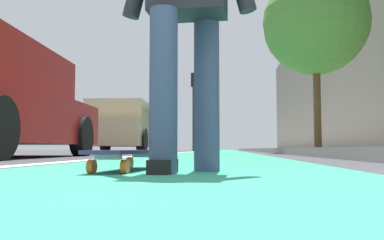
{
  "coord_description": "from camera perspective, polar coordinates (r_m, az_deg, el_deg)",
  "views": [
    {
      "loc": [
        -0.75,
        -0.31,
        0.12
      ],
      "look_at": [
        12.08,
        0.75,
        1.02
      ],
      "focal_mm": 38.82,
      "sensor_mm": 36.0,
      "label": 1
    }
  ],
  "objects": [
    {
      "name": "traffic_light",
      "position": [
        24.01,
        0.2,
        3.15
      ],
      "size": [
        0.33,
        0.28,
        4.51
      ],
      "color": "#2D2D2D",
      "rests_on": "ground"
    },
    {
      "name": "lane_stripe_white",
      "position": [
        20.8,
        0.65,
        -4.32
      ],
      "size": [
        52.0,
        0.16,
        0.01
      ],
      "primitive_type": "cube",
      "color": "silver",
      "rests_on": "ground"
    },
    {
      "name": "sidewalk_curb",
      "position": [
        18.97,
        13.57,
        -4.03
      ],
      "size": [
        52.0,
        3.2,
        0.14
      ],
      "primitive_type": "cube",
      "color": "#9E9B93",
      "rests_on": "ground"
    },
    {
      "name": "ground_plane",
      "position": [
        10.75,
        3.1,
        -4.63
      ],
      "size": [
        80.0,
        80.0,
        0.0
      ],
      "primitive_type": "plane",
      "color": "#38383D"
    },
    {
      "name": "pedestrian_distant",
      "position": [
        13.06,
        -4.43,
        -0.41
      ],
      "size": [
        0.46,
        0.71,
        1.63
      ],
      "color": "#384260",
      "rests_on": "ground"
    },
    {
      "name": "street_tree_mid",
      "position": [
        12.38,
        16.61,
        12.64
      ],
      "size": [
        2.92,
        2.92,
        5.1
      ],
      "color": "brown",
      "rests_on": "ground"
    },
    {
      "name": "bike_lane_paint",
      "position": [
        24.75,
        4.03,
        -4.26
      ],
      "size": [
        56.0,
        2.05,
        0.0
      ],
      "primitive_type": "cube",
      "color": "#288466",
      "rests_on": "ground"
    },
    {
      "name": "skateboard",
      "position": [
        2.34,
        -8.82,
        -4.63
      ],
      "size": [
        0.85,
        0.27,
        0.11
      ],
      "color": "orange",
      "rests_on": "ground"
    },
    {
      "name": "parked_car_mid",
      "position": [
        12.6,
        -9.63,
        -1.2
      ],
      "size": [
        4.12,
        1.98,
        1.5
      ],
      "color": "tan",
      "rests_on": "ground"
    },
    {
      "name": "building_facade",
      "position": [
        23.81,
        18.74,
        5.97
      ],
      "size": [
        40.0,
        1.2,
        8.3
      ],
      "primitive_type": "cube",
      "color": "gray",
      "rests_on": "ground"
    }
  ]
}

